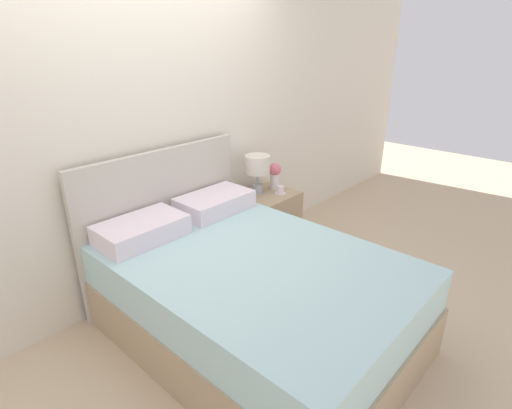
# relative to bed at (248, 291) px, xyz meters

# --- Properties ---
(ground_plane) EXTENTS (12.00, 12.00, 0.00)m
(ground_plane) POSITION_rel_bed_xyz_m (0.00, 0.94, -0.33)
(ground_plane) COLOR #CCB28E
(wall_back) EXTENTS (8.00, 0.06, 2.60)m
(wall_back) POSITION_rel_bed_xyz_m (0.00, 1.01, 0.97)
(wall_back) COLOR silver
(wall_back) RESTS_ON ground_plane
(bed) EXTENTS (1.44, 2.00, 1.15)m
(bed) POSITION_rel_bed_xyz_m (0.00, 0.00, 0.00)
(bed) COLOR tan
(bed) RESTS_ON ground_plane
(nightstand) EXTENTS (0.50, 0.47, 0.58)m
(nightstand) POSITION_rel_bed_xyz_m (1.00, 0.69, -0.04)
(nightstand) COLOR tan
(nightstand) RESTS_ON ground_plane
(table_lamp) EXTENTS (0.23, 0.23, 0.36)m
(table_lamp) POSITION_rel_bed_xyz_m (0.95, 0.78, 0.51)
(table_lamp) COLOR #A8B2BC
(table_lamp) RESTS_ON nightstand
(flower_vase) EXTENTS (0.12, 0.12, 0.25)m
(flower_vase) POSITION_rel_bed_xyz_m (1.14, 0.72, 0.40)
(flower_vase) COLOR white
(flower_vase) RESTS_ON nightstand
(teacup) EXTENTS (0.10, 0.10, 0.07)m
(teacup) POSITION_rel_bed_xyz_m (1.08, 0.60, 0.28)
(teacup) COLOR white
(teacup) RESTS_ON nightstand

